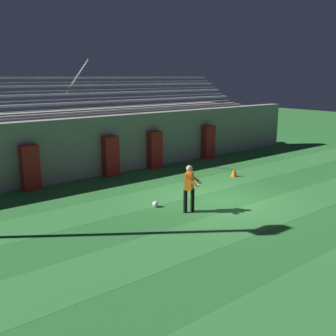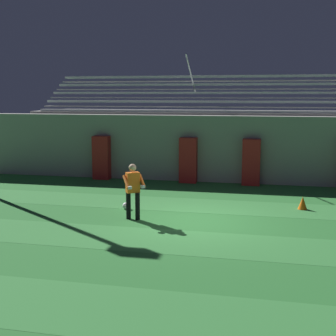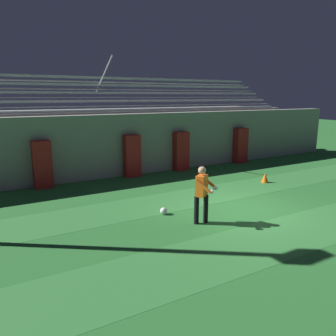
% 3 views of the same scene
% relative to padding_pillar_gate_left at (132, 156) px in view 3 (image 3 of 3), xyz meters
% --- Properties ---
extents(ground_plane, '(80.00, 80.00, 0.00)m').
position_rel_padding_pillar_gate_left_xyz_m(ground_plane, '(1.30, -5.95, -0.95)').
color(ground_plane, '#2D7533').
extents(turf_stripe_mid, '(28.00, 1.98, 0.01)m').
position_rel_padding_pillar_gate_left_xyz_m(turf_stripe_mid, '(1.30, -7.98, -0.94)').
color(turf_stripe_mid, '#38843D').
rests_on(turf_stripe_mid, ground).
extents(turf_stripe_far, '(28.00, 1.98, 0.01)m').
position_rel_padding_pillar_gate_left_xyz_m(turf_stripe_far, '(1.30, -4.01, -0.94)').
color(turf_stripe_far, '#38843D').
rests_on(turf_stripe_far, ground).
extents(back_wall, '(24.00, 0.60, 2.80)m').
position_rel_padding_pillar_gate_left_xyz_m(back_wall, '(1.30, 0.55, 0.45)').
color(back_wall, '#999691').
rests_on(back_wall, ground).
extents(padding_pillar_gate_left, '(0.72, 0.44, 1.89)m').
position_rel_padding_pillar_gate_left_xyz_m(padding_pillar_gate_left, '(0.00, 0.00, 0.00)').
color(padding_pillar_gate_left, '#B21E1E').
rests_on(padding_pillar_gate_left, ground).
extents(padding_pillar_gate_right, '(0.72, 0.44, 1.89)m').
position_rel_padding_pillar_gate_left_xyz_m(padding_pillar_gate_right, '(2.61, 0.00, 0.00)').
color(padding_pillar_gate_right, '#B21E1E').
rests_on(padding_pillar_gate_right, ground).
extents(padding_pillar_far_left, '(0.72, 0.44, 1.89)m').
position_rel_padding_pillar_gate_left_xyz_m(padding_pillar_far_left, '(-3.85, 0.00, 0.00)').
color(padding_pillar_far_left, '#B21E1E').
rests_on(padding_pillar_far_left, ground).
extents(padding_pillar_far_right, '(0.72, 0.44, 1.89)m').
position_rel_padding_pillar_gate_left_xyz_m(padding_pillar_far_right, '(6.45, 0.00, 0.00)').
color(padding_pillar_far_right, '#B21E1E').
rests_on(padding_pillar_far_right, ground).
extents(bleacher_stand, '(18.00, 4.05, 5.43)m').
position_rel_padding_pillar_gate_left_xyz_m(bleacher_stand, '(1.30, 2.89, 0.56)').
color(bleacher_stand, '#999691').
rests_on(bleacher_stand, ground).
extents(goalkeeper, '(0.74, 0.71, 1.67)m').
position_rel_padding_pillar_gate_left_xyz_m(goalkeeper, '(-0.56, -6.19, 0.01)').
color(goalkeeper, black).
rests_on(goalkeeper, ground).
extents(soccer_ball, '(0.22, 0.22, 0.22)m').
position_rel_padding_pillar_gate_left_xyz_m(soccer_ball, '(-1.16, -5.02, -0.84)').
color(soccer_ball, white).
rests_on(soccer_ball, ground).
extents(traffic_cone, '(0.30, 0.30, 0.42)m').
position_rel_padding_pillar_gate_left_xyz_m(traffic_cone, '(4.43, -3.81, -0.74)').
color(traffic_cone, orange).
rests_on(traffic_cone, ground).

